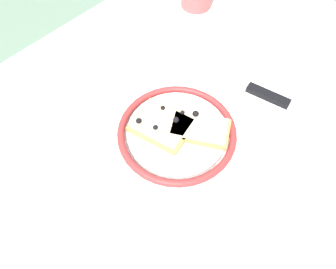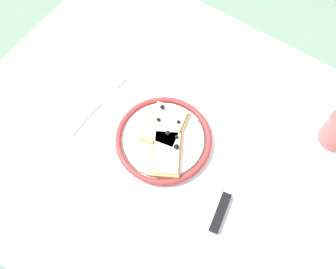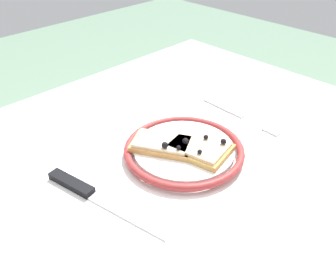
% 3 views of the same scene
% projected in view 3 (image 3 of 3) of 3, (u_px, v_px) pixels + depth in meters
% --- Properties ---
extents(dining_table, '(1.05, 0.82, 0.71)m').
position_uv_depth(dining_table, '(164.00, 201.00, 0.70)').
color(dining_table, white).
rests_on(dining_table, ground_plane).
extents(plate, '(0.22, 0.22, 0.02)m').
position_uv_depth(plate, '(182.00, 149.00, 0.68)').
color(plate, white).
rests_on(plate, dining_table).
extents(pizza_slice_near, '(0.10, 0.12, 0.03)m').
position_uv_depth(pizza_slice_near, '(200.00, 147.00, 0.66)').
color(pizza_slice_near, tan).
rests_on(pizza_slice_near, plate).
extents(pizza_slice_far, '(0.11, 0.13, 0.03)m').
position_uv_depth(pizza_slice_far, '(162.00, 144.00, 0.67)').
color(pizza_slice_far, tan).
rests_on(pizza_slice_far, plate).
extents(knife, '(0.06, 0.24, 0.01)m').
position_uv_depth(knife, '(86.00, 191.00, 0.59)').
color(knife, silver).
rests_on(knife, dining_table).
extents(fork, '(0.02, 0.20, 0.00)m').
position_uv_depth(fork, '(240.00, 116.00, 0.79)').
color(fork, '#BBBBBB').
rests_on(fork, dining_table).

